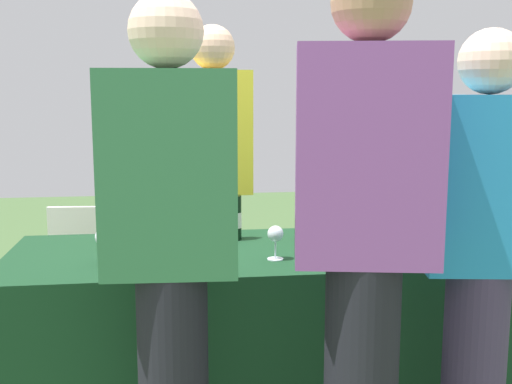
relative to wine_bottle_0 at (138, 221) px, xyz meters
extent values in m
cube|color=#14381E|center=(0.50, -0.16, -0.47)|extent=(2.09, 0.80, 0.72)
cylinder|color=black|center=(0.00, 0.00, 0.00)|extent=(0.08, 0.08, 0.20)
cylinder|color=black|center=(0.00, 0.00, 0.14)|extent=(0.03, 0.03, 0.08)
cylinder|color=gold|center=(0.00, 0.00, 0.18)|extent=(0.03, 0.03, 0.02)
cylinder|color=silver|center=(0.00, 0.00, -0.01)|extent=(0.08, 0.08, 0.07)
cylinder|color=black|center=(0.43, 0.04, 0.00)|extent=(0.07, 0.07, 0.20)
cylinder|color=black|center=(0.43, 0.04, 0.13)|extent=(0.03, 0.03, 0.07)
cylinder|color=black|center=(0.43, 0.04, 0.18)|extent=(0.03, 0.03, 0.02)
cylinder|color=silver|center=(0.43, 0.04, -0.01)|extent=(0.07, 0.07, 0.07)
cylinder|color=black|center=(0.75, -0.05, 0.00)|extent=(0.06, 0.06, 0.21)
cylinder|color=black|center=(0.75, -0.05, 0.15)|extent=(0.02, 0.02, 0.08)
cylinder|color=maroon|center=(0.75, -0.05, 0.20)|extent=(0.03, 0.03, 0.02)
cylinder|color=silver|center=(0.75, -0.05, -0.01)|extent=(0.06, 0.06, 0.08)
cylinder|color=black|center=(1.09, -0.01, 0.00)|extent=(0.07, 0.07, 0.20)
cylinder|color=black|center=(1.09, -0.01, 0.14)|extent=(0.03, 0.03, 0.08)
cylinder|color=maroon|center=(1.09, -0.01, 0.18)|extent=(0.03, 0.03, 0.02)
cylinder|color=silver|center=(1.09, -0.01, -0.01)|extent=(0.07, 0.07, 0.07)
cylinder|color=silver|center=(-0.11, -0.31, -0.10)|extent=(0.06, 0.06, 0.00)
cylinder|color=silver|center=(-0.11, -0.31, -0.07)|extent=(0.01, 0.01, 0.07)
sphere|color=silver|center=(-0.11, -0.31, 0.00)|extent=(0.08, 0.08, 0.08)
sphere|color=#590C19|center=(-0.11, -0.31, -0.01)|extent=(0.04, 0.04, 0.04)
cylinder|color=silver|center=(0.56, -0.33, -0.10)|extent=(0.07, 0.07, 0.00)
cylinder|color=silver|center=(0.56, -0.33, -0.07)|extent=(0.01, 0.01, 0.07)
sphere|color=silver|center=(0.56, -0.33, 0.00)|extent=(0.07, 0.07, 0.07)
sphere|color=#590C19|center=(0.56, -0.33, -0.01)|extent=(0.04, 0.04, 0.04)
cylinder|color=silver|center=(0.86, -0.29, -0.10)|extent=(0.06, 0.06, 0.00)
cylinder|color=silver|center=(0.86, -0.29, -0.07)|extent=(0.01, 0.01, 0.07)
sphere|color=silver|center=(0.86, -0.29, 0.00)|extent=(0.07, 0.07, 0.07)
cylinder|color=silver|center=(0.95, -0.27, -0.10)|extent=(0.07, 0.07, 0.00)
cylinder|color=silver|center=(0.95, -0.27, -0.07)|extent=(0.01, 0.01, 0.07)
sphere|color=silver|center=(0.95, -0.27, 0.00)|extent=(0.07, 0.07, 0.07)
cylinder|color=silver|center=(1.27, -0.15, 0.00)|extent=(0.21, 0.21, 0.20)
cylinder|color=brown|center=(0.37, 0.55, -0.40)|extent=(0.21, 0.21, 0.86)
cube|color=yellow|center=(0.37, 0.55, 0.35)|extent=(0.40, 0.23, 0.64)
sphere|color=#D8AD8C|center=(0.37, 0.55, 0.79)|extent=(0.23, 0.23, 0.23)
cube|color=#337247|center=(0.15, -0.83, 0.31)|extent=(0.42, 0.25, 0.62)
sphere|color=beige|center=(0.15, -0.83, 0.74)|extent=(0.23, 0.23, 0.23)
cube|color=#8C4C99|center=(0.74, -0.94, 0.37)|extent=(0.46, 0.31, 0.65)
sphere|color=tan|center=(0.74, -0.94, 0.82)|extent=(0.24, 0.24, 0.24)
cylinder|color=#3F3351|center=(1.19, -0.80, -0.43)|extent=(0.22, 0.22, 0.79)
cube|color=#268CCC|center=(1.19, -0.80, 0.26)|extent=(0.42, 0.28, 0.59)
sphere|color=beige|center=(1.19, -0.80, 0.66)|extent=(0.21, 0.21, 0.21)
cube|color=white|center=(-0.31, 0.88, -0.46)|extent=(0.51, 0.07, 0.74)
camera|label=1|loc=(0.16, -2.74, 0.56)|focal=43.76mm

